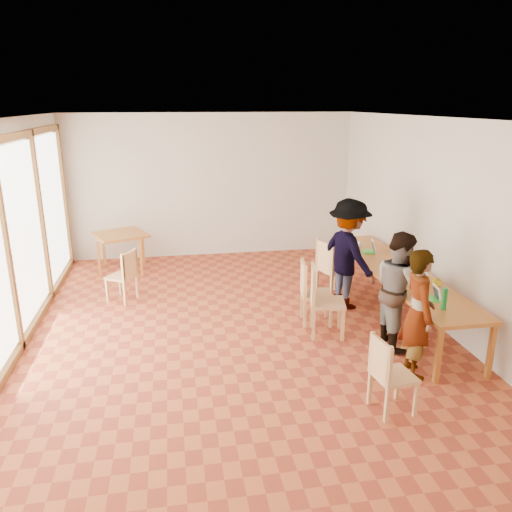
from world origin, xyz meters
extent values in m
plane|color=#B0502A|center=(0.00, 0.00, 0.00)|extent=(8.00, 8.00, 0.00)
cube|color=beige|center=(0.00, 4.00, 1.50)|extent=(6.00, 0.10, 3.00)
cube|color=beige|center=(0.00, -4.00, 1.50)|extent=(6.00, 0.10, 3.00)
cube|color=beige|center=(3.00, 0.00, 1.50)|extent=(0.10, 8.00, 3.00)
cube|color=white|center=(-2.96, 0.00, 1.50)|extent=(0.10, 8.00, 3.00)
cube|color=white|center=(0.00, 0.00, 3.02)|extent=(6.00, 8.00, 0.04)
cube|color=#B66D28|center=(2.50, 0.24, 0.72)|extent=(0.80, 4.00, 0.05)
cube|color=#B66D28|center=(2.16, -1.70, 0.35)|extent=(0.06, 0.06, 0.70)
cube|color=#B66D28|center=(2.16, 2.18, 0.35)|extent=(0.06, 0.06, 0.70)
cube|color=#B66D28|center=(2.84, -1.70, 0.35)|extent=(0.06, 0.06, 0.70)
cube|color=#B66D28|center=(2.84, 2.18, 0.35)|extent=(0.06, 0.06, 0.70)
cube|color=#B66D28|center=(-1.86, 3.20, 0.72)|extent=(0.90, 0.90, 0.05)
cube|color=#B66D28|center=(-2.25, 2.81, 0.35)|extent=(0.05, 0.05, 0.70)
cube|color=#B66D28|center=(-2.25, 3.59, 0.35)|extent=(0.05, 0.05, 0.70)
cube|color=#B66D28|center=(-1.47, 2.81, 0.35)|extent=(0.05, 0.05, 0.70)
cube|color=#B66D28|center=(-1.47, 3.59, 0.35)|extent=(0.05, 0.05, 0.70)
cube|color=#DEAE6F|center=(1.40, -2.14, 0.42)|extent=(0.46, 0.46, 0.04)
cube|color=#DEAE6F|center=(1.22, -2.17, 0.65)|extent=(0.09, 0.41, 0.42)
cube|color=#DEAE6F|center=(1.27, -0.23, 0.48)|extent=(0.56, 0.56, 0.04)
cube|color=#DEAE6F|center=(1.06, -0.19, 0.75)|extent=(0.15, 0.47, 0.49)
cube|color=#DEAE6F|center=(1.22, 0.17, 0.46)|extent=(0.50, 0.50, 0.04)
cube|color=#DEAE6F|center=(1.02, 0.20, 0.71)|extent=(0.10, 0.45, 0.47)
cube|color=#DEAE6F|center=(1.83, 1.20, 0.47)|extent=(0.59, 0.59, 0.04)
cube|color=#DEAE6F|center=(1.64, 1.13, 0.73)|extent=(0.20, 0.45, 0.48)
cube|color=#DEAE6F|center=(-1.73, 1.58, 0.42)|extent=(0.56, 0.56, 0.04)
cube|color=#DEAE6F|center=(-1.58, 1.48, 0.65)|extent=(0.25, 0.37, 0.43)
imported|color=gray|center=(1.98, -1.46, 0.80)|extent=(0.45, 0.63, 1.60)
imported|color=gray|center=(2.11, -0.68, 0.80)|extent=(0.62, 0.79, 1.60)
imported|color=gray|center=(1.88, 0.69, 0.89)|extent=(0.99, 1.30, 1.78)
cube|color=green|center=(2.41, -0.97, 0.76)|extent=(0.18, 0.24, 0.02)
cube|color=white|center=(2.49, -0.98, 0.84)|extent=(0.09, 0.21, 0.18)
cube|color=green|center=(2.53, -0.40, 0.76)|extent=(0.21, 0.27, 0.03)
cube|color=white|center=(2.62, -0.42, 0.85)|extent=(0.10, 0.23, 0.20)
cube|color=green|center=(2.42, 1.18, 0.76)|extent=(0.23, 0.29, 0.03)
cube|color=white|center=(2.51, 1.16, 0.86)|extent=(0.12, 0.24, 0.21)
imported|color=yellow|center=(2.72, -0.55, 0.80)|extent=(0.16, 0.16, 0.10)
cylinder|color=#177C30|center=(2.41, -1.30, 0.89)|extent=(0.07, 0.07, 0.28)
cylinder|color=silver|center=(2.39, 1.53, 0.80)|extent=(0.07, 0.07, 0.09)
cylinder|color=white|center=(2.61, -0.49, 0.78)|extent=(0.08, 0.08, 0.06)
cube|color=#CB2D80|center=(2.23, -1.15, 0.76)|extent=(0.05, 0.10, 0.01)
cube|color=black|center=(2.43, -0.05, 0.80)|extent=(0.16, 0.26, 0.09)
camera|label=1|loc=(-0.83, -6.51, 3.20)|focal=35.00mm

